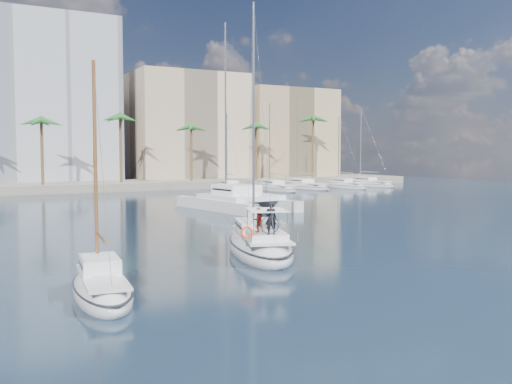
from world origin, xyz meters
TOP-DOWN VIEW (x-y plane):
  - ground at (0.00, 0.00)m, footprint 160.00×160.00m
  - quay at (0.00, 61.00)m, footprint 120.00×14.00m
  - building_beige at (22.00, 70.00)m, footprint 20.00×14.00m
  - building_tan_right at (42.00, 68.00)m, footprint 18.00×12.00m
  - palm_centre at (0.00, 57.00)m, footprint 3.60×3.60m
  - palm_right at (34.00, 57.00)m, footprint 3.60×3.60m
  - main_sloop at (-1.10, -0.17)m, footprint 6.54×10.95m
  - small_sloop at (-11.44, -5.84)m, footprint 3.02×7.30m
  - catamaran at (9.19, 23.31)m, footprint 8.47×14.07m
  - seagull at (-0.02, 2.17)m, footprint 1.08×0.46m
  - moored_yacht_a at (20.00, 47.00)m, footprint 3.37×9.52m
  - moored_yacht_b at (26.50, 45.00)m, footprint 3.32×10.83m
  - moored_yacht_c at (33.00, 47.00)m, footprint 3.98×12.33m
  - moored_yacht_d at (39.50, 45.00)m, footprint 3.52×9.55m
  - moored_yacht_e at (46.00, 47.00)m, footprint 4.61×11.11m

SIDE VIEW (x-z plane):
  - ground at x=0.00m, z-range 0.00..0.00m
  - moored_yacht_a at x=20.00m, z-range -5.95..5.95m
  - moored_yacht_b at x=26.50m, z-range -6.86..6.86m
  - moored_yacht_c at x=33.00m, z-range -7.77..7.77m
  - moored_yacht_d at x=39.50m, z-range -5.95..5.95m
  - moored_yacht_e at x=46.00m, z-range -6.86..6.86m
  - small_sloop at x=-11.44m, z-range -4.71..5.49m
  - main_sloop at x=-1.10m, z-range -7.25..8.25m
  - quay at x=0.00m, z-range 0.00..1.20m
  - seagull at x=-0.02m, z-range 0.74..0.94m
  - catamaran at x=9.19m, z-range -8.41..10.76m
  - building_tan_right at x=42.00m, z-range 0.00..18.00m
  - building_beige at x=22.00m, z-range 0.00..20.00m
  - palm_centre at x=0.00m, z-range 4.13..16.43m
  - palm_right at x=34.00m, z-range 4.13..16.43m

